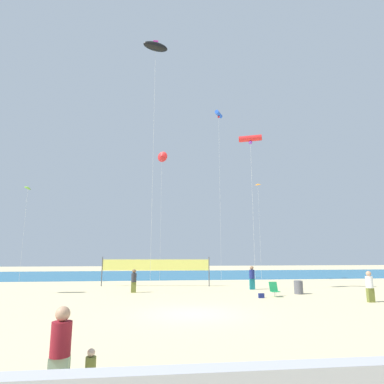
# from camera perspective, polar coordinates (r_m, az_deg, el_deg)

# --- Properties ---
(ground_plane) EXTENTS (120.00, 120.00, 0.00)m
(ground_plane) POSITION_cam_1_polar(r_m,az_deg,el_deg) (15.47, 0.04, -20.54)
(ground_plane) COLOR beige
(ocean_band) EXTENTS (120.00, 20.00, 0.01)m
(ocean_band) POSITION_cam_1_polar(r_m,az_deg,el_deg) (44.10, -4.68, -14.17)
(ocean_band) COLOR #1E6B99
(ocean_band) RESTS_ON ground
(mother_figure) EXTENTS (0.38, 0.38, 1.64)m
(mother_figure) POSITION_cam_1_polar(r_m,az_deg,el_deg) (7.17, -22.04, -24.10)
(mother_figure) COLOR #99B28C
(mother_figure) RESTS_ON ground
(toddler_figure) EXTENTS (0.20, 0.20, 0.86)m
(toddler_figure) POSITION_cam_1_polar(r_m,az_deg,el_deg) (7.20, -17.36, -27.76)
(toddler_figure) COLOR gold
(toddler_figure) RESTS_ON ground
(beachgoer_charcoal_shirt) EXTENTS (0.36, 0.36, 1.57)m
(beachgoer_charcoal_shirt) POSITION_cam_1_polar(r_m,az_deg,el_deg) (23.82, -10.14, -14.93)
(beachgoer_charcoal_shirt) COLOR olive
(beachgoer_charcoal_shirt) RESTS_ON ground
(beachgoer_white_shirt) EXTENTS (0.38, 0.38, 1.68)m
(beachgoer_white_shirt) POSITION_cam_1_polar(r_m,az_deg,el_deg) (21.34, 28.63, -14.14)
(beachgoer_white_shirt) COLOR olive
(beachgoer_white_shirt) RESTS_ON ground
(beachgoer_navy_shirt) EXTENTS (0.40, 0.40, 1.74)m
(beachgoer_navy_shirt) POSITION_cam_1_polar(r_m,az_deg,el_deg) (25.92, 10.44, -14.37)
(beachgoer_navy_shirt) COLOR #19727A
(beachgoer_navy_shirt) RESTS_ON ground
(folding_beach_chair) EXTENTS (0.52, 0.65, 0.89)m
(folding_beach_chair) POSITION_cam_1_polar(r_m,az_deg,el_deg) (21.98, 14.17, -16.11)
(folding_beach_chair) COLOR #1E8C4C
(folding_beach_chair) RESTS_ON ground
(trash_barrel) EXTENTS (0.59, 0.59, 0.86)m
(trash_barrel) POSITION_cam_1_polar(r_m,az_deg,el_deg) (23.81, 18.12, -15.56)
(trash_barrel) COLOR #595960
(trash_barrel) RESTS_ON ground
(volleyball_net) EXTENTS (8.96, 1.22, 2.40)m
(volleyball_net) POSITION_cam_1_polar(r_m,az_deg,el_deg) (28.13, -6.39, -12.72)
(volleyball_net) COLOR #4C4C51
(volleyball_net) RESTS_ON ground
(beach_handbag) EXTENTS (0.34, 0.17, 0.27)m
(beach_handbag) POSITION_cam_1_polar(r_m,az_deg,el_deg) (21.17, 12.02, -17.30)
(beach_handbag) COLOR navy
(beach_handbag) RESTS_ON ground
(kite_black_inflatable) EXTENTS (2.05, 1.20, 18.92)m
(kite_black_inflatable) POSITION_cam_1_polar(r_m,az_deg,el_deg) (27.71, -6.38, 23.90)
(kite_black_inflatable) COLOR silver
(kite_black_inflatable) RESTS_ON ground
(kite_blue_tube) EXTENTS (1.05, 1.40, 17.55)m
(kite_blue_tube) POSITION_cam_1_polar(r_m,az_deg,el_deg) (35.91, 4.68, 13.26)
(kite_blue_tube) COLOR silver
(kite_blue_tube) RESTS_ON ground
(kite_red_delta) EXTENTS (1.16, 0.83, 13.58)m
(kite_red_delta) POSITION_cam_1_polar(r_m,az_deg,el_deg) (35.55, -5.29, 6.17)
(kite_red_delta) COLOR silver
(kite_red_delta) RESTS_ON ground
(kite_red_tube) EXTENTS (1.84, 1.11, 11.92)m
(kite_red_tube) POSITION_cam_1_polar(r_m,az_deg,el_deg) (26.71, 10.16, 9.12)
(kite_red_tube) COLOR silver
(kite_red_tube) RESTS_ON ground
(kite_orange_diamond) EXTENTS (0.74, 0.74, 9.93)m
(kite_orange_diamond) POSITION_cam_1_polar(r_m,az_deg,el_deg) (34.76, 11.45, 1.02)
(kite_orange_diamond) COLOR silver
(kite_orange_diamond) RESTS_ON ground
(kite_lime_diamond) EXTENTS (0.75, 0.76, 9.13)m
(kite_lime_diamond) POSITION_cam_1_polar(r_m,az_deg,el_deg) (35.18, -26.73, 0.49)
(kite_lime_diamond) COLOR silver
(kite_lime_diamond) RESTS_ON ground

